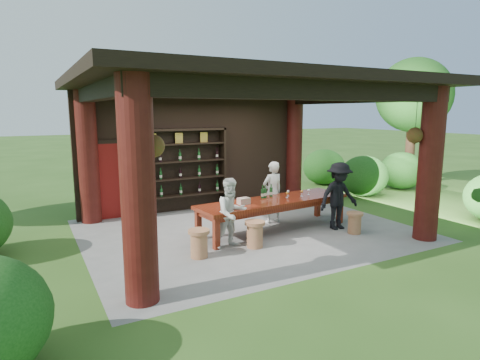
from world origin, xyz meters
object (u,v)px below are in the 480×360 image
tasting_table (274,204)px  wine_shelf (180,171)px  host (272,192)px  napkin_basket (244,201)px  stool_near_right (355,222)px  guest_man (339,196)px  stool_far_left (199,243)px  stool_near_left (255,234)px  guest_woman (231,213)px

tasting_table → wine_shelf: bearing=115.5°
tasting_table → host: bearing=60.6°
wine_shelf → napkin_basket: wine_shelf is taller
stool_near_right → guest_man: (-0.09, 0.46, 0.54)m
tasting_table → stool_far_left: size_ratio=7.12×
stool_far_left → host: size_ratio=0.35×
stool_near_right → stool_near_left: bearing=174.2°
guest_woman → napkin_basket: (0.56, 0.50, 0.09)m
stool_far_left → guest_man: size_ratio=0.34×
wine_shelf → tasting_table: wine_shelf is taller
stool_far_left → napkin_basket: napkin_basket is taller
wine_shelf → stool_near_left: (0.31, -3.57, -0.87)m
wine_shelf → host: (1.66, -2.14, -0.39)m
host → guest_man: (1.07, -1.23, 0.03)m
guest_woman → guest_man: 2.84m
wine_shelf → host: wine_shelf is taller
stool_near_left → stool_far_left: (-1.24, 0.00, -0.00)m
napkin_basket → guest_woman: bearing=-138.5°
guest_woman → napkin_basket: size_ratio=5.58×
guest_woman → napkin_basket: bearing=36.2°
stool_near_left → stool_far_left: stool_near_left is taller
wine_shelf → stool_near_right: (2.82, -3.83, -0.91)m
tasting_table → host: host is taller
host → napkin_basket: bearing=25.5°
stool_far_left → tasting_table: bearing=20.0°
stool_near_left → guest_man: size_ratio=0.34×
stool_near_right → wine_shelf: bearing=126.4°
host → tasting_table: bearing=56.3°
guest_man → tasting_table: bearing=159.0°
host → guest_woman: 2.13m
guest_woman → napkin_basket: 0.76m
stool_far_left → host: (2.59, 1.43, 0.49)m
stool_near_left → stool_near_right: 2.53m
tasting_table → host: 0.72m
tasting_table → napkin_basket: bearing=-175.1°
guest_man → stool_near_right: bearing=-75.8°
wine_shelf → tasting_table: bearing=-64.5°
stool_near_right → guest_woman: (-2.93, 0.51, 0.46)m
stool_near_right → stool_far_left: stool_far_left is taller
stool_far_left → guest_woman: size_ratio=0.38×
wine_shelf → guest_woman: size_ratio=1.82×
stool_near_left → stool_far_left: 1.24m
stool_far_left → host: bearing=28.9°
stool_near_right → host: (-1.17, 1.69, 0.52)m
tasting_table → guest_man: size_ratio=2.43×
wine_shelf → napkin_basket: size_ratio=10.18×
stool_far_left → napkin_basket: 1.66m
stool_near_left → guest_man: guest_man is taller
tasting_table → stool_near_left: 1.34m
stool_near_left → guest_woman: guest_woman is taller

